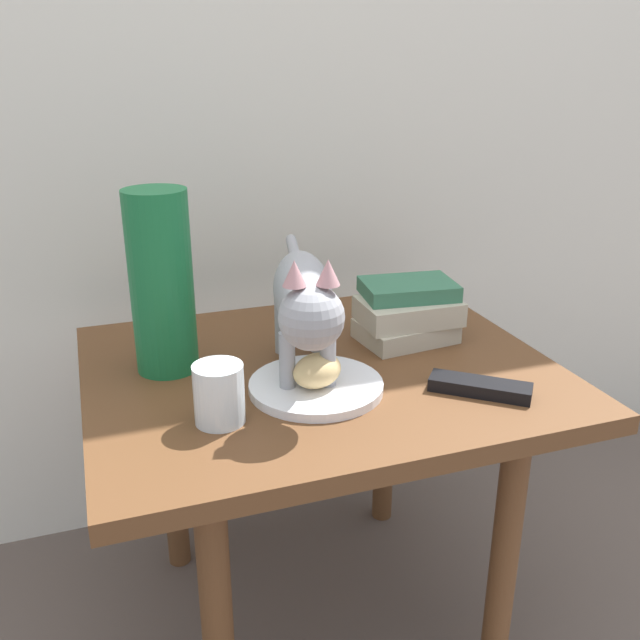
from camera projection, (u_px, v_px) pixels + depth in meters
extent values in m
plane|color=brown|center=(320.00, 610.00, 1.32)|extent=(6.00, 6.00, 0.00)
cube|color=brown|center=(320.00, 374.00, 1.14)|extent=(0.74, 0.61, 0.03)
cylinder|color=brown|center=(218.00, 633.00, 0.96)|extent=(0.04, 0.04, 0.48)
cylinder|color=brown|center=(504.00, 558.00, 1.10)|extent=(0.04, 0.04, 0.48)
cylinder|color=brown|center=(171.00, 461.00, 1.36)|extent=(0.04, 0.04, 0.48)
cylinder|color=brown|center=(385.00, 422.00, 1.50)|extent=(0.04, 0.04, 0.48)
cylinder|color=white|center=(316.00, 386.00, 1.05)|extent=(0.20, 0.20, 0.01)
ellipsoid|color=#E0BC7A|center=(317.00, 371.00, 1.02)|extent=(0.10, 0.09, 0.05)
cylinder|color=#99999E|center=(328.00, 363.00, 1.02)|extent=(0.02, 0.02, 0.10)
cylinder|color=#99999E|center=(287.00, 364.00, 1.02)|extent=(0.02, 0.02, 0.10)
cylinder|color=#99999E|center=(317.00, 323.00, 1.17)|extent=(0.02, 0.02, 0.10)
cylinder|color=#99999E|center=(282.00, 325.00, 1.17)|extent=(0.02, 0.02, 0.10)
ellipsoid|color=#99999E|center=(303.00, 292.00, 1.07)|extent=(0.15, 0.27, 0.11)
sphere|color=#99999E|center=(311.00, 318.00, 0.92)|extent=(0.09, 0.09, 0.09)
cone|color=tan|center=(328.00, 272.00, 0.90)|extent=(0.03, 0.03, 0.03)
cone|color=tan|center=(294.00, 273.00, 0.90)|extent=(0.03, 0.03, 0.03)
cylinder|color=#99999E|center=(294.00, 250.00, 1.25)|extent=(0.06, 0.16, 0.02)
cube|color=#BCB299|center=(406.00, 331.00, 1.23)|extent=(0.17, 0.13, 0.03)
cube|color=#BCB299|center=(408.00, 311.00, 1.21)|extent=(0.17, 0.11, 0.04)
cube|color=#336B4C|center=(408.00, 289.00, 1.22)|extent=(0.17, 0.13, 0.03)
cylinder|color=#196B38|center=(162.00, 283.00, 1.07)|extent=(0.10, 0.10, 0.29)
cylinder|color=silver|center=(219.00, 394.00, 0.95)|extent=(0.07, 0.07, 0.08)
cylinder|color=silver|center=(220.00, 407.00, 0.95)|extent=(0.06, 0.06, 0.04)
cube|color=black|center=(480.00, 387.00, 1.04)|extent=(0.14, 0.13, 0.02)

